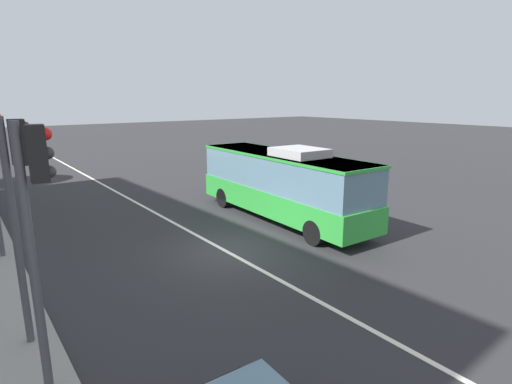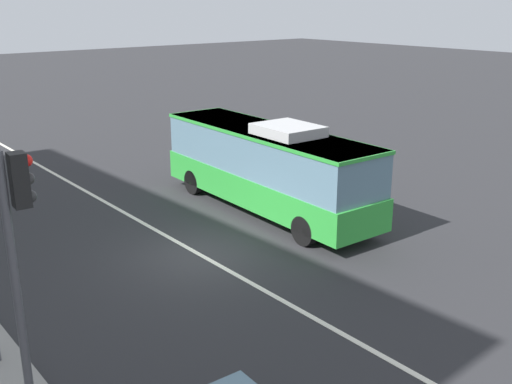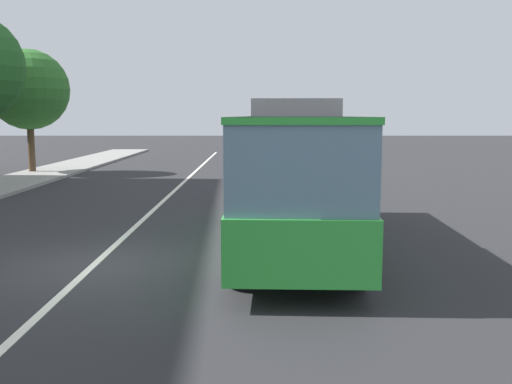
# 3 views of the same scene
# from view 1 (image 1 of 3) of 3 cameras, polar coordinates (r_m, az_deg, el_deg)

# --- Properties ---
(ground_plane) EXTENTS (160.00, 160.00, 0.00)m
(ground_plane) POSITION_cam_1_polar(r_m,az_deg,el_deg) (15.09, -4.25, -8.41)
(ground_plane) COLOR #28282B
(lane_centre_line) EXTENTS (76.00, 0.16, 0.01)m
(lane_centre_line) POSITION_cam_1_polar(r_m,az_deg,el_deg) (15.09, -4.25, -8.39)
(lane_centre_line) COLOR silver
(lane_centre_line) RESTS_ON ground_plane
(transit_bus) EXTENTS (10.08, 2.86, 3.46)m
(transit_bus) POSITION_cam_1_polar(r_m,az_deg,el_deg) (18.49, 3.68, 1.51)
(transit_bus) COLOR green
(transit_bus) RESTS_ON ground_plane
(traffic_light_near_corner) EXTENTS (0.33, 0.62, 5.20)m
(traffic_light_near_corner) POSITION_cam_1_polar(r_m,az_deg,el_deg) (9.88, -30.66, -0.28)
(traffic_light_near_corner) COLOR #47474C
(traffic_light_near_corner) RESTS_ON ground_plane
(traffic_light_mid_block) EXTENTS (0.34, 0.62, 5.20)m
(traffic_light_mid_block) POSITION_cam_1_polar(r_m,az_deg,el_deg) (7.81, -28.68, -3.20)
(traffic_light_mid_block) COLOR #47474C
(traffic_light_mid_block) RESTS_ON ground_plane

